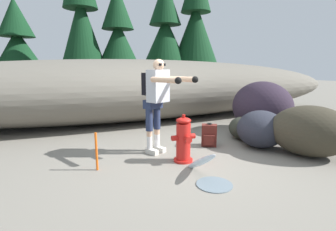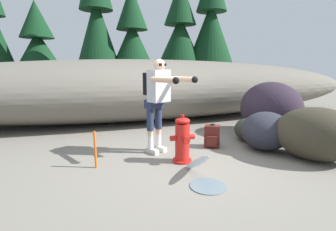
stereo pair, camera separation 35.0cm
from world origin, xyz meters
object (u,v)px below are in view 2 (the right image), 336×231
boulder_large (317,134)px  boulder_mid (270,108)px  boulder_small (248,129)px  boulder_outlier (266,131)px  fire_hydrant (182,140)px  spare_backpack (212,136)px  utility_worker (158,95)px  survey_stake (95,150)px

boulder_large → boulder_mid: boulder_mid is taller
boulder_small → boulder_outlier: (-0.06, -0.62, 0.12)m
boulder_mid → fire_hydrant: bearing=-158.1°
boulder_large → boulder_outlier: 0.86m
spare_backpack → boulder_large: size_ratio=0.35×
fire_hydrant → boulder_small: bearing=22.1°
utility_worker → boulder_small: utility_worker is taller
boulder_mid → boulder_small: (-0.81, -0.32, -0.38)m
spare_backpack → survey_stake: size_ratio=0.78×
fire_hydrant → utility_worker: bearing=115.4°
fire_hydrant → boulder_small: (1.83, 0.74, -0.12)m
boulder_outlier → survey_stake: (-3.17, 0.05, -0.07)m
boulder_small → boulder_large: bearing=-74.3°
boulder_large → spare_backpack: bearing=138.8°
boulder_small → boulder_outlier: 0.63m
boulder_large → boulder_outlier: size_ratio=1.38×
boulder_mid → boulder_small: boulder_mid is taller
utility_worker → boulder_large: (2.47, -1.16, -0.63)m
spare_backpack → boulder_small: size_ratio=0.64×
boulder_small → survey_stake: bearing=-170.0°
utility_worker → boulder_mid: bearing=74.4°
utility_worker → boulder_small: bearing=69.7°
fire_hydrant → boulder_small: 1.98m
fire_hydrant → utility_worker: size_ratio=0.47×
boulder_mid → boulder_outlier: size_ratio=1.57×
survey_stake → boulder_large: bearing=-12.3°
boulder_large → boulder_outlier: bearing=120.7°
fire_hydrant → boulder_mid: bearing=21.9°
boulder_small → survey_stake: survey_stake is taller
boulder_outlier → survey_stake: size_ratio=1.63×
utility_worker → boulder_small: size_ratio=2.32×
fire_hydrant → spare_backpack: bearing=33.6°
spare_backpack → boulder_outlier: size_ratio=0.48×
fire_hydrant → boulder_outlier: 1.78m
utility_worker → spare_backpack: (1.12, 0.02, -0.87)m
utility_worker → boulder_outlier: size_ratio=1.75×
utility_worker → boulder_outlier: (2.04, -0.42, -0.72)m
spare_backpack → boulder_mid: (1.78, 0.49, 0.41)m
utility_worker → spare_backpack: utility_worker is taller
boulder_large → boulder_outlier: (-0.44, 0.74, -0.09)m
boulder_outlier → boulder_large: bearing=-59.3°
utility_worker → survey_stake: utility_worker is taller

